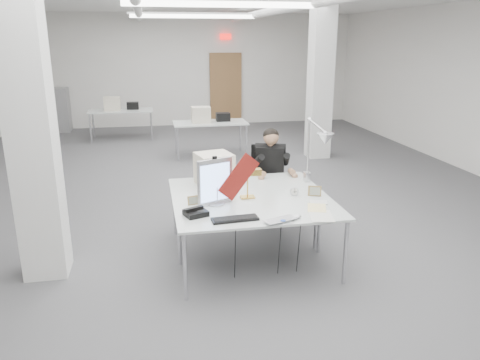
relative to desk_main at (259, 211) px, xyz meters
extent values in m
cube|color=#4A4A4C|center=(0.00, 2.50, -0.75)|extent=(10.00, 14.00, 0.02)
cube|color=silver|center=(0.00, 9.51, 0.86)|extent=(10.00, 0.02, 3.20)
cube|color=white|center=(-2.30, 0.50, 0.86)|extent=(0.45, 0.45, 3.20)
cube|color=white|center=(2.50, 5.00, 0.86)|extent=(0.45, 0.45, 3.20)
cube|color=brown|center=(1.20, 9.44, 0.31)|extent=(0.95, 0.08, 2.10)
cube|color=red|center=(1.20, 9.40, 1.81)|extent=(0.32, 0.06, 0.16)
cylinder|color=silver|center=(-1.20, 2.50, 2.28)|extent=(0.16, 13.60, 0.16)
cylinder|color=silver|center=(1.40, 2.50, 2.28)|extent=(0.16, 13.60, 0.16)
cube|color=white|center=(0.00, 2.50, 2.24)|extent=(2.80, 0.14, 0.08)
cube|color=white|center=(0.00, 6.50, 2.24)|extent=(2.80, 0.14, 0.08)
cube|color=silver|center=(0.00, 0.00, 0.00)|extent=(1.80, 0.90, 0.02)
cube|color=silver|center=(0.00, 0.90, 0.00)|extent=(1.80, 0.90, 0.02)
cube|color=silver|center=(0.20, 5.50, 0.00)|extent=(1.60, 0.80, 0.02)
cube|color=silver|center=(-1.80, 7.70, 0.00)|extent=(1.60, 0.80, 0.02)
cube|color=gray|center=(-3.50, 9.15, -0.14)|extent=(0.45, 0.55, 1.20)
cube|color=#B2B3B7|center=(-0.44, 0.28, 0.27)|extent=(0.40, 0.19, 0.52)
cube|color=maroon|center=(-0.18, 0.24, 0.32)|extent=(0.49, 0.11, 0.53)
cube|color=black|center=(-0.31, -0.23, 0.02)|extent=(0.48, 0.19, 0.02)
imported|color=#B2B2B7|center=(0.14, -0.41, 0.03)|extent=(0.40, 0.32, 0.03)
ellipsoid|color=#BBBBC0|center=(0.32, -0.31, 0.03)|extent=(0.11, 0.09, 0.04)
cube|color=black|center=(-0.69, -0.03, 0.04)|extent=(0.28, 0.26, 0.06)
cube|color=tan|center=(-0.68, 0.31, 0.06)|extent=(0.13, 0.06, 0.10)
cube|color=olive|center=(0.74, 0.34, 0.07)|extent=(0.16, 0.09, 0.12)
cylinder|color=silver|center=(0.51, 0.40, 0.06)|extent=(0.11, 0.04, 0.10)
cube|color=silver|center=(0.58, -0.30, 0.02)|extent=(0.30, 0.37, 0.01)
cube|color=#F0DA8F|center=(0.62, -0.07, 0.02)|extent=(0.27, 0.32, 0.01)
cube|color=silver|center=(0.71, 0.11, 0.02)|extent=(0.22, 0.19, 0.01)
cube|color=beige|center=(-0.34, 1.02, 0.21)|extent=(0.50, 0.48, 0.39)
camera|label=1|loc=(-1.11, -4.56, 1.78)|focal=35.00mm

